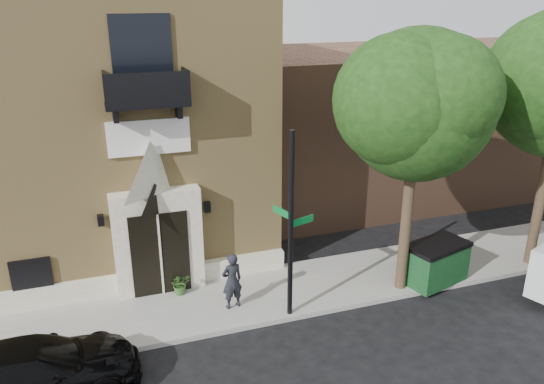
# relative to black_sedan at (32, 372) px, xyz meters

# --- Properties ---
(ground) EXTENTS (120.00, 120.00, 0.00)m
(ground) POSITION_rel_black_sedan_xyz_m (4.38, 0.89, -0.69)
(ground) COLOR black
(ground) RESTS_ON ground
(sidewalk) EXTENTS (42.00, 3.00, 0.15)m
(sidewalk) POSITION_rel_black_sedan_xyz_m (5.38, 2.39, -0.62)
(sidewalk) COLOR gray
(sidewalk) RESTS_ON ground
(church) EXTENTS (12.20, 11.01, 9.30)m
(church) POSITION_rel_black_sedan_xyz_m (1.39, 8.85, 3.94)
(church) COLOR tan
(church) RESTS_ON ground
(neighbour_building) EXTENTS (18.00, 8.00, 6.40)m
(neighbour_building) POSITION_rel_black_sedan_xyz_m (16.38, 9.89, 2.51)
(neighbour_building) COLOR brown
(neighbour_building) RESTS_ON ground
(street_tree_left) EXTENTS (4.97, 4.38, 7.77)m
(street_tree_left) POSITION_rel_black_sedan_xyz_m (10.41, 1.24, 5.17)
(street_tree_left) COLOR #38281C
(street_tree_left) RESTS_ON sidewalk
(black_sedan) EXTENTS (4.90, 2.24, 1.39)m
(black_sedan) POSITION_rel_black_sedan_xyz_m (0.00, 0.00, 0.00)
(black_sedan) COLOR black
(black_sedan) RESTS_ON ground
(street_sign) EXTENTS (1.00, 0.82, 5.34)m
(street_sign) POSITION_rel_black_sedan_xyz_m (6.64, 1.12, 2.14)
(street_sign) COLOR black
(street_sign) RESTS_ON sidewalk
(fire_hydrant) EXTENTS (0.50, 0.40, 0.88)m
(fire_hydrant) POSITION_rel_black_sedan_xyz_m (10.92, 1.32, -0.11)
(fire_hydrant) COLOR #A61404
(fire_hydrant) RESTS_ON sidewalk
(dumpster) EXTENTS (2.22, 1.61, 1.30)m
(dumpster) POSITION_rel_black_sedan_xyz_m (11.58, 1.31, 0.12)
(dumpster) COLOR #103C19
(dumpster) RESTS_ON sidewalk
(planter) EXTENTS (0.66, 0.60, 0.65)m
(planter) POSITION_rel_black_sedan_xyz_m (3.87, 3.15, -0.22)
(planter) COLOR #366027
(planter) RESTS_ON sidewalk
(pedestrian_near) EXTENTS (0.69, 0.52, 1.71)m
(pedestrian_near) POSITION_rel_black_sedan_xyz_m (5.17, 1.93, 0.31)
(pedestrian_near) COLOR black
(pedestrian_near) RESTS_ON sidewalk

